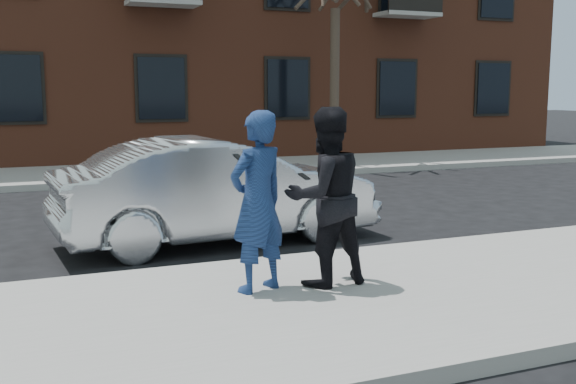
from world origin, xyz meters
name	(u,v)px	position (x,y,z in m)	size (l,w,h in m)	color
ground	(410,295)	(0.00, 0.00, 0.00)	(100.00, 100.00, 0.00)	black
near_sidewalk	(423,295)	(0.00, -0.25, 0.07)	(50.00, 3.50, 0.15)	gray
near_curb	(344,255)	(0.00, 1.55, 0.07)	(50.00, 0.10, 0.15)	#999691
far_sidewalk	(174,171)	(0.00, 11.25, 0.07)	(50.00, 3.50, 0.15)	gray
far_curb	(191,179)	(0.00, 9.45, 0.07)	(50.00, 0.10, 0.15)	#999691
silver_sedan	(217,191)	(-1.18, 3.20, 0.75)	(1.59, 4.55, 1.50)	#B7BABF
man_hoodie	(258,202)	(-1.61, 0.32, 1.06)	(0.78, 0.65, 1.82)	navy
man_peacoat	(325,197)	(-0.88, 0.27, 1.08)	(0.96, 0.78, 1.85)	black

